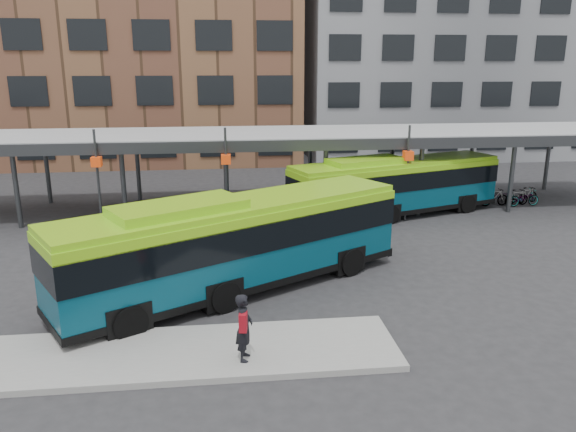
# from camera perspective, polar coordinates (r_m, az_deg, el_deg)

# --- Properties ---
(ground) EXTENTS (120.00, 120.00, 0.00)m
(ground) POSITION_cam_1_polar(r_m,az_deg,el_deg) (18.98, 3.50, -8.86)
(ground) COLOR #28282B
(ground) RESTS_ON ground
(boarding_island) EXTENTS (14.00, 3.00, 0.18)m
(boarding_island) POSITION_cam_1_polar(r_m,az_deg,el_deg) (16.16, -14.61, -13.59)
(boarding_island) COLOR gray
(boarding_island) RESTS_ON ground
(canopy) EXTENTS (40.00, 6.53, 4.80)m
(canopy) POSITION_cam_1_polar(r_m,az_deg,el_deg) (30.30, -0.80, 8.03)
(canopy) COLOR #999B9E
(canopy) RESTS_ON ground
(building_brick) EXTENTS (26.00, 14.00, 22.00)m
(building_brick) POSITION_cam_1_polar(r_m,az_deg,el_deg) (49.60, -15.47, 18.57)
(building_brick) COLOR brown
(building_brick) RESTS_ON ground
(building_grey) EXTENTS (24.00, 14.00, 20.00)m
(building_grey) POSITION_cam_1_polar(r_m,az_deg,el_deg) (52.68, 15.30, 17.27)
(building_grey) COLOR slate
(building_grey) RESTS_ON ground
(bus_front) EXTENTS (12.33, 8.61, 3.49)m
(bus_front) POSITION_cam_1_polar(r_m,az_deg,el_deg) (19.40, -5.38, -2.59)
(bus_front) COLOR #073F52
(bus_front) RESTS_ON ground
(bus_rear) EXTENTS (11.71, 6.09, 3.18)m
(bus_rear) POSITION_cam_1_polar(r_m,az_deg,el_deg) (29.54, 10.85, 3.13)
(bus_rear) COLOR #073F52
(bus_rear) RESTS_ON ground
(pedestrian) EXTENTS (0.53, 0.73, 1.84)m
(pedestrian) POSITION_cam_1_polar(r_m,az_deg,el_deg) (14.95, -4.48, -11.16)
(pedestrian) COLOR black
(pedestrian) RESTS_ON boarding_island
(bike_rack) EXTENTS (4.90, 1.63, 1.00)m
(bike_rack) POSITION_cam_1_polar(r_m,az_deg,el_deg) (33.76, 21.19, 1.81)
(bike_rack) COLOR slate
(bike_rack) RESTS_ON ground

